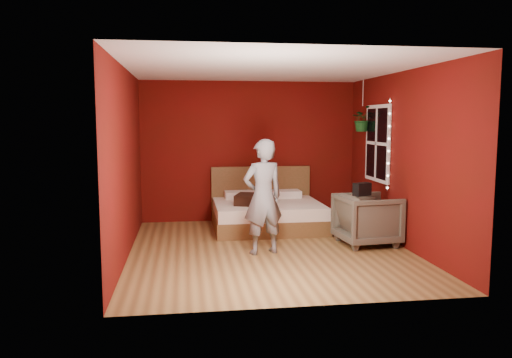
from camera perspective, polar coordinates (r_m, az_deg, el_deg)
name	(u,v)px	position (r m, az deg, el deg)	size (l,w,h in m)	color
floor	(269,250)	(7.35, 1.54, -8.09)	(4.50, 4.50, 0.00)	olive
room_walls	(270,134)	(7.10, 1.59, 5.11)	(4.04, 4.54, 2.62)	#5B0A09
window	(377,143)	(8.52, 13.70, 3.98)	(0.05, 0.97, 1.27)	white
fairy_lights	(389,145)	(8.03, 14.92, 3.79)	(0.04, 0.04, 1.45)	silver
bed	(267,213)	(8.76, 1.23, -3.89)	(1.86, 1.58, 1.02)	brown
person	(263,197)	(6.99, 0.80, -2.06)	(0.59, 0.39, 1.62)	slate
armchair	(367,219)	(7.76, 12.61, -4.53)	(0.83, 0.85, 0.77)	#565144
handbag	(362,189)	(7.52, 12.02, -1.14)	(0.26, 0.13, 0.19)	black
throw_pillow	(251,199)	(8.43, -0.54, -2.34)	(0.49, 0.49, 0.17)	black
hanging_plant	(362,119)	(8.95, 12.06, 6.74)	(0.48, 0.45, 0.92)	silver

